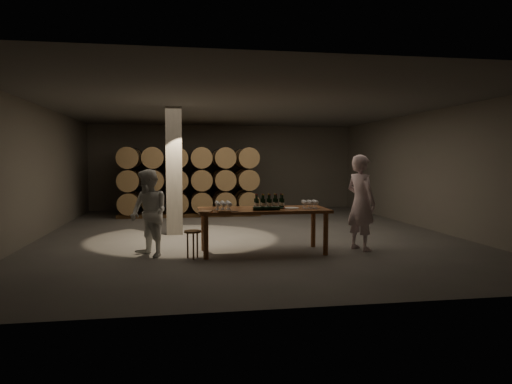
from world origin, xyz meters
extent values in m
plane|color=#54524F|center=(0.00, 0.00, 0.00)|extent=(12.00, 12.00, 0.00)
plane|color=#605E59|center=(0.00, 0.00, 3.20)|extent=(12.00, 12.00, 0.00)
plane|color=slate|center=(0.00, 6.00, 1.60)|extent=(10.00, 0.00, 10.00)
plane|color=slate|center=(0.00, -6.00, 1.60)|extent=(10.00, 0.00, 10.00)
plane|color=slate|center=(-5.00, 0.00, 1.60)|extent=(0.00, 12.00, 12.00)
plane|color=slate|center=(5.00, 0.00, 1.60)|extent=(0.00, 12.00, 12.00)
cube|color=slate|center=(-1.80, 0.20, 1.60)|extent=(0.40, 0.40, 3.20)
cylinder|color=brown|center=(-1.18, -2.93, 0.42)|extent=(0.10, 0.10, 0.84)
cylinder|color=brown|center=(1.18, -2.93, 0.42)|extent=(0.10, 0.10, 0.84)
cylinder|color=brown|center=(-1.18, -2.07, 0.42)|extent=(0.10, 0.10, 0.84)
cylinder|color=brown|center=(1.18, -2.07, 0.42)|extent=(0.10, 0.10, 0.84)
cube|color=brown|center=(0.00, -2.50, 0.87)|extent=(2.60, 1.10, 0.06)
cube|color=brown|center=(-1.35, 4.90, 0.06)|extent=(4.70, 0.10, 0.12)
cube|color=brown|center=(-1.35, 5.50, 0.06)|extent=(4.70, 0.10, 0.12)
cylinder|color=#AA824D|center=(-3.30, 5.20, 0.47)|extent=(0.70, 0.95, 0.70)
cylinder|color=black|center=(-3.30, 4.94, 0.47)|extent=(0.73, 0.04, 0.73)
cylinder|color=black|center=(-3.30, 5.46, 0.47)|extent=(0.73, 0.04, 0.73)
cylinder|color=#AA824D|center=(-2.52, 5.20, 0.47)|extent=(0.70, 0.95, 0.70)
cylinder|color=black|center=(-2.52, 4.94, 0.47)|extent=(0.73, 0.04, 0.73)
cylinder|color=black|center=(-2.52, 5.46, 0.47)|extent=(0.73, 0.04, 0.73)
cylinder|color=#AA824D|center=(-1.74, 5.20, 0.47)|extent=(0.70, 0.95, 0.70)
cylinder|color=black|center=(-1.74, 4.94, 0.47)|extent=(0.73, 0.04, 0.73)
cylinder|color=black|center=(-1.74, 5.46, 0.47)|extent=(0.73, 0.04, 0.73)
cylinder|color=#AA824D|center=(-0.96, 5.20, 0.47)|extent=(0.70, 0.95, 0.70)
cylinder|color=black|center=(-0.96, 4.94, 0.47)|extent=(0.73, 0.04, 0.73)
cylinder|color=black|center=(-0.96, 5.46, 0.47)|extent=(0.73, 0.04, 0.73)
cylinder|color=#AA824D|center=(-0.18, 5.20, 0.47)|extent=(0.70, 0.95, 0.70)
cylinder|color=black|center=(-0.18, 4.94, 0.47)|extent=(0.73, 0.04, 0.73)
cylinder|color=black|center=(-0.18, 5.46, 0.47)|extent=(0.73, 0.04, 0.73)
cylinder|color=#AA824D|center=(0.60, 5.20, 0.47)|extent=(0.70, 0.95, 0.70)
cylinder|color=black|center=(0.60, 4.94, 0.47)|extent=(0.73, 0.04, 0.73)
cylinder|color=black|center=(0.60, 5.46, 0.47)|extent=(0.73, 0.04, 0.73)
cylinder|color=#AA824D|center=(-3.30, 5.20, 1.21)|extent=(0.70, 0.95, 0.70)
cylinder|color=black|center=(-3.30, 4.94, 1.21)|extent=(0.73, 0.04, 0.73)
cylinder|color=black|center=(-3.30, 5.46, 1.21)|extent=(0.73, 0.04, 0.73)
cylinder|color=#AA824D|center=(-2.52, 5.20, 1.21)|extent=(0.70, 0.95, 0.70)
cylinder|color=black|center=(-2.52, 4.94, 1.21)|extent=(0.73, 0.04, 0.73)
cylinder|color=black|center=(-2.52, 5.46, 1.21)|extent=(0.73, 0.04, 0.73)
cylinder|color=#AA824D|center=(-1.74, 5.20, 1.21)|extent=(0.70, 0.95, 0.70)
cylinder|color=black|center=(-1.74, 4.94, 1.21)|extent=(0.73, 0.04, 0.73)
cylinder|color=black|center=(-1.74, 5.46, 1.21)|extent=(0.73, 0.04, 0.73)
cylinder|color=#AA824D|center=(-0.96, 5.20, 1.21)|extent=(0.70, 0.95, 0.70)
cylinder|color=black|center=(-0.96, 4.94, 1.21)|extent=(0.73, 0.04, 0.73)
cylinder|color=black|center=(-0.96, 5.46, 1.21)|extent=(0.73, 0.04, 0.73)
cylinder|color=#AA824D|center=(-0.18, 5.20, 1.21)|extent=(0.70, 0.95, 0.70)
cylinder|color=black|center=(-0.18, 4.94, 1.21)|extent=(0.73, 0.04, 0.73)
cylinder|color=black|center=(-0.18, 5.46, 1.21)|extent=(0.73, 0.04, 0.73)
cylinder|color=#AA824D|center=(0.60, 5.20, 1.21)|extent=(0.70, 0.95, 0.70)
cylinder|color=black|center=(0.60, 4.94, 1.21)|extent=(0.73, 0.04, 0.73)
cylinder|color=black|center=(0.60, 5.46, 1.21)|extent=(0.73, 0.04, 0.73)
cylinder|color=#AA824D|center=(-3.30, 5.20, 1.95)|extent=(0.70, 0.95, 0.70)
cylinder|color=black|center=(-3.30, 4.94, 1.95)|extent=(0.73, 0.04, 0.73)
cylinder|color=black|center=(-3.30, 5.46, 1.95)|extent=(0.73, 0.04, 0.73)
cylinder|color=#AA824D|center=(-2.52, 5.20, 1.95)|extent=(0.70, 0.95, 0.70)
cylinder|color=black|center=(-2.52, 4.94, 1.95)|extent=(0.73, 0.04, 0.73)
cylinder|color=black|center=(-2.52, 5.46, 1.95)|extent=(0.73, 0.04, 0.73)
cylinder|color=#AA824D|center=(-1.74, 5.20, 1.95)|extent=(0.70, 0.95, 0.70)
cylinder|color=black|center=(-1.74, 4.94, 1.95)|extent=(0.73, 0.04, 0.73)
cylinder|color=black|center=(-1.74, 5.46, 1.95)|extent=(0.73, 0.04, 0.73)
cylinder|color=#AA824D|center=(-0.96, 5.20, 1.95)|extent=(0.70, 0.95, 0.70)
cylinder|color=black|center=(-0.96, 4.94, 1.95)|extent=(0.73, 0.04, 0.73)
cylinder|color=black|center=(-0.96, 5.46, 1.95)|extent=(0.73, 0.04, 0.73)
cylinder|color=#AA824D|center=(-0.18, 5.20, 1.95)|extent=(0.70, 0.95, 0.70)
cylinder|color=black|center=(-0.18, 4.94, 1.95)|extent=(0.73, 0.04, 0.73)
cylinder|color=black|center=(-0.18, 5.46, 1.95)|extent=(0.73, 0.04, 0.73)
cylinder|color=#AA824D|center=(0.60, 5.20, 1.95)|extent=(0.70, 0.95, 0.70)
cylinder|color=black|center=(0.60, 4.94, 1.95)|extent=(0.73, 0.04, 0.73)
cylinder|color=black|center=(0.60, 5.46, 1.95)|extent=(0.73, 0.04, 0.73)
cube|color=brown|center=(-1.35, 3.50, 0.06)|extent=(4.70, 0.10, 0.12)
cube|color=brown|center=(-1.35, 4.10, 0.06)|extent=(4.70, 0.10, 0.12)
cylinder|color=#AA824D|center=(-3.30, 3.80, 0.47)|extent=(0.70, 0.95, 0.70)
cylinder|color=black|center=(-3.30, 3.54, 0.47)|extent=(0.73, 0.04, 0.73)
cylinder|color=black|center=(-3.30, 4.06, 0.47)|extent=(0.73, 0.04, 0.73)
cylinder|color=#AA824D|center=(-2.52, 3.80, 0.47)|extent=(0.70, 0.95, 0.70)
cylinder|color=black|center=(-2.52, 3.54, 0.47)|extent=(0.73, 0.04, 0.73)
cylinder|color=black|center=(-2.52, 4.06, 0.47)|extent=(0.73, 0.04, 0.73)
cylinder|color=#AA824D|center=(-1.74, 3.80, 0.47)|extent=(0.70, 0.95, 0.70)
cylinder|color=black|center=(-1.74, 3.54, 0.47)|extent=(0.73, 0.04, 0.73)
cylinder|color=black|center=(-1.74, 4.06, 0.47)|extent=(0.73, 0.04, 0.73)
cylinder|color=#AA824D|center=(-0.96, 3.80, 0.47)|extent=(0.70, 0.95, 0.70)
cylinder|color=black|center=(-0.96, 3.54, 0.47)|extent=(0.73, 0.04, 0.73)
cylinder|color=black|center=(-0.96, 4.06, 0.47)|extent=(0.73, 0.04, 0.73)
cylinder|color=#AA824D|center=(-0.18, 3.80, 0.47)|extent=(0.70, 0.95, 0.70)
cylinder|color=black|center=(-0.18, 3.54, 0.47)|extent=(0.73, 0.04, 0.73)
cylinder|color=black|center=(-0.18, 4.06, 0.47)|extent=(0.73, 0.04, 0.73)
cylinder|color=#AA824D|center=(0.60, 3.80, 0.47)|extent=(0.70, 0.95, 0.70)
cylinder|color=black|center=(0.60, 3.54, 0.47)|extent=(0.73, 0.04, 0.73)
cylinder|color=black|center=(0.60, 4.06, 0.47)|extent=(0.73, 0.04, 0.73)
cylinder|color=#AA824D|center=(-3.30, 3.80, 1.21)|extent=(0.70, 0.95, 0.70)
cylinder|color=black|center=(-3.30, 3.54, 1.21)|extent=(0.73, 0.04, 0.73)
cylinder|color=black|center=(-3.30, 4.06, 1.21)|extent=(0.73, 0.04, 0.73)
cylinder|color=#AA824D|center=(-2.52, 3.80, 1.21)|extent=(0.70, 0.95, 0.70)
cylinder|color=black|center=(-2.52, 3.54, 1.21)|extent=(0.73, 0.04, 0.73)
cylinder|color=black|center=(-2.52, 4.06, 1.21)|extent=(0.73, 0.04, 0.73)
cylinder|color=#AA824D|center=(-1.74, 3.80, 1.21)|extent=(0.70, 0.95, 0.70)
cylinder|color=black|center=(-1.74, 3.54, 1.21)|extent=(0.73, 0.04, 0.73)
cylinder|color=black|center=(-1.74, 4.06, 1.21)|extent=(0.73, 0.04, 0.73)
cylinder|color=#AA824D|center=(-0.96, 3.80, 1.21)|extent=(0.70, 0.95, 0.70)
cylinder|color=black|center=(-0.96, 3.54, 1.21)|extent=(0.73, 0.04, 0.73)
cylinder|color=black|center=(-0.96, 4.06, 1.21)|extent=(0.73, 0.04, 0.73)
cylinder|color=#AA824D|center=(-0.18, 3.80, 1.21)|extent=(0.70, 0.95, 0.70)
cylinder|color=black|center=(-0.18, 3.54, 1.21)|extent=(0.73, 0.04, 0.73)
cylinder|color=black|center=(-0.18, 4.06, 1.21)|extent=(0.73, 0.04, 0.73)
cylinder|color=#AA824D|center=(0.60, 3.80, 1.21)|extent=(0.70, 0.95, 0.70)
cylinder|color=black|center=(0.60, 3.54, 1.21)|extent=(0.73, 0.04, 0.73)
cylinder|color=black|center=(0.60, 4.06, 1.21)|extent=(0.73, 0.04, 0.73)
cylinder|color=#AA824D|center=(-3.30, 3.80, 1.95)|extent=(0.70, 0.95, 0.70)
cylinder|color=black|center=(-3.30, 3.54, 1.95)|extent=(0.73, 0.04, 0.73)
cylinder|color=black|center=(-3.30, 4.06, 1.95)|extent=(0.73, 0.04, 0.73)
cylinder|color=#AA824D|center=(-2.52, 3.80, 1.95)|extent=(0.70, 0.95, 0.70)
cylinder|color=black|center=(-2.52, 3.54, 1.95)|extent=(0.73, 0.04, 0.73)
cylinder|color=black|center=(-2.52, 4.06, 1.95)|extent=(0.73, 0.04, 0.73)
cylinder|color=#AA824D|center=(-1.74, 3.80, 1.95)|extent=(0.70, 0.95, 0.70)
cylinder|color=black|center=(-1.74, 3.54, 1.95)|extent=(0.73, 0.04, 0.73)
cylinder|color=black|center=(-1.74, 4.06, 1.95)|extent=(0.73, 0.04, 0.73)
cylinder|color=#AA824D|center=(-0.96, 3.80, 1.95)|extent=(0.70, 0.95, 0.70)
cylinder|color=black|center=(-0.96, 3.54, 1.95)|extent=(0.73, 0.04, 0.73)
cylinder|color=black|center=(-0.96, 4.06, 1.95)|extent=(0.73, 0.04, 0.73)
cylinder|color=#AA824D|center=(-0.18, 3.80, 1.95)|extent=(0.70, 0.95, 0.70)
cylinder|color=black|center=(-0.18, 3.54, 1.95)|extent=(0.73, 0.04, 0.73)
cylinder|color=black|center=(-0.18, 4.06, 1.95)|extent=(0.73, 0.04, 0.73)
cylinder|color=#AA824D|center=(0.60, 3.80, 1.95)|extent=(0.70, 0.95, 0.70)
cylinder|color=black|center=(0.60, 3.54, 1.95)|extent=(0.73, 0.04, 0.73)
cylinder|color=black|center=(0.60, 4.06, 1.95)|extent=(0.73, 0.04, 0.73)
cylinder|color=black|center=(-0.14, -2.58, 1.00)|extent=(0.07, 0.07, 0.20)
cylinder|color=silver|center=(-0.14, -2.58, 0.99)|extent=(0.07, 0.07, 0.06)
cylinder|color=black|center=(-0.14, -2.58, 1.14)|extent=(0.03, 0.03, 0.08)
cylinder|color=gold|center=(-0.14, -2.58, 1.19)|extent=(0.03, 0.03, 0.02)
cylinder|color=black|center=(-0.14, -2.43, 1.00)|extent=(0.07, 0.07, 0.20)
cylinder|color=silver|center=(-0.14, -2.43, 0.99)|extent=(0.07, 0.07, 0.06)
cylinder|color=black|center=(-0.14, -2.43, 1.14)|extent=(0.03, 0.03, 0.08)
cylinder|color=maroon|center=(-0.14, -2.43, 1.19)|extent=(0.03, 0.03, 0.02)
cylinder|color=black|center=(-0.01, -2.58, 1.00)|extent=(0.07, 0.07, 0.20)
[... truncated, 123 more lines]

